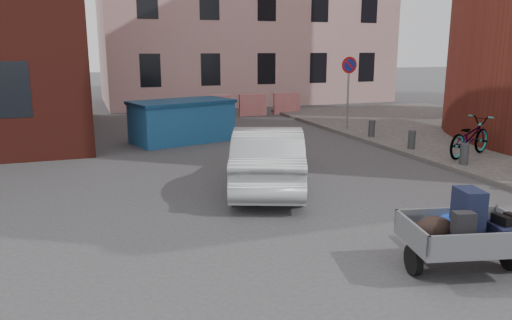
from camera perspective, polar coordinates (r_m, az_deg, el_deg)
name	(u,v)px	position (r m, az deg, el deg)	size (l,w,h in m)	color
ground	(312,247)	(8.12, 6.39, -9.81)	(120.00, 120.00, 0.00)	#38383A
no_parking_sign	(349,78)	(18.73, 10.55, 9.23)	(0.60, 0.09, 2.65)	gray
bollards	(464,154)	(14.03, 22.70, 0.63)	(0.22, 9.02, 0.55)	#3A3A3D
barriers	(253,105)	(23.14, -0.37, 6.32)	(4.70, 0.18, 1.00)	red
trailer	(464,231)	(7.57, 22.69, -7.54)	(1.81, 1.94, 1.20)	black
dumpster	(182,121)	(16.89, -8.44, 4.44)	(3.65, 2.56, 1.39)	#1F5C95
silver_car	(268,157)	(11.15, 1.37, 0.30)	(1.48, 4.25, 1.40)	#A4A8AC
bicycle	(470,137)	(15.14, 23.23, 2.46)	(0.72, 2.08, 1.09)	black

